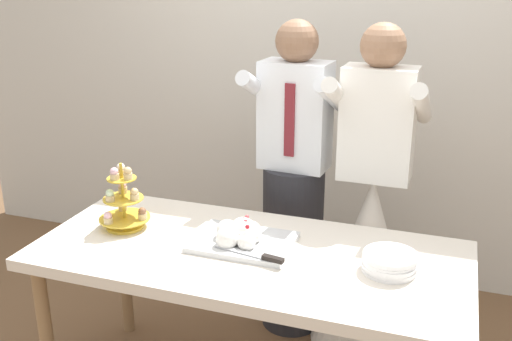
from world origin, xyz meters
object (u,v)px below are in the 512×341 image
at_px(plate_stack, 390,262).
at_px(person_bride, 370,240).
at_px(dessert_table, 249,266).
at_px(main_cake_tray, 241,236).
at_px(person_groom, 293,198).
at_px(cupcake_stand, 124,203).

distance_m(plate_stack, person_bride, 0.71).
height_order(dessert_table, person_bride, person_bride).
height_order(main_cake_tray, person_groom, person_groom).
bearing_deg(person_bride, dessert_table, -121.98).
bearing_deg(cupcake_stand, person_groom, 47.44).
bearing_deg(plate_stack, person_bride, 104.14).
distance_m(main_cake_tray, person_groom, 0.66).
relative_size(main_cake_tray, person_groom, 0.26).
height_order(dessert_table, main_cake_tray, main_cake_tray).
relative_size(dessert_table, plate_stack, 8.38).
height_order(person_groom, person_bride, same).
bearing_deg(main_cake_tray, cupcake_stand, -179.86).
bearing_deg(plate_stack, person_groom, 130.43).
height_order(main_cake_tray, plate_stack, main_cake_tray).
xyz_separation_m(cupcake_stand, main_cake_tray, (0.56, 0.00, -0.08)).
relative_size(main_cake_tray, person_bride, 0.26).
relative_size(dessert_table, main_cake_tray, 4.14).
bearing_deg(cupcake_stand, person_bride, 31.66).
xyz_separation_m(dessert_table, person_groom, (-0.00, 0.69, 0.05)).
bearing_deg(person_bride, plate_stack, -75.86).
height_order(plate_stack, person_groom, person_groom).
relative_size(plate_stack, person_groom, 0.13).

